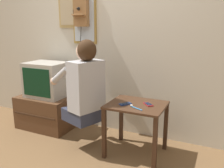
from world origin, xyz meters
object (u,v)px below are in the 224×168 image
television (47,80)px  toothbrush (135,108)px  framed_picture (72,9)px  cell_phone_spare (148,104)px  person (84,85)px  wall_phone_antique (82,11)px  wall_mirror (85,18)px  cell_phone_held (125,104)px

television → toothbrush: (1.36, -0.30, -0.10)m
framed_picture → toothbrush: size_ratio=3.27×
television → cell_phone_spare: 1.45m
television → framed_picture: (0.24, 0.29, 0.91)m
framed_picture → cell_phone_spare: bearing=-20.0°
person → wall_phone_antique: 1.03m
person → wall_mirror: bearing=50.0°
person → cell_phone_held: size_ratio=6.69×
cell_phone_held → framed_picture: bearing=-169.4°
cell_phone_spare → toothbrush: toothbrush is taller
television → wall_phone_antique: (0.42, 0.25, 0.88)m
wall_phone_antique → wall_mirror: size_ratio=1.23×
wall_mirror → cell_phone_held: bearing=-33.5°
wall_phone_antique → framed_picture: size_ratio=1.65×
wall_phone_antique → wall_mirror: bearing=72.8°
wall_mirror → person: bearing=-60.0°
framed_picture → wall_mirror: 0.23m
wall_mirror → toothbrush: 1.41m
framed_picture → wall_phone_antique: bearing=-13.7°
framed_picture → television: bearing=-129.3°
cell_phone_spare → toothbrush: size_ratio=0.89×
person → framed_picture: size_ratio=1.85×
television → toothbrush: bearing=-12.5°
person → toothbrush: (0.58, -0.00, -0.17)m
wall_mirror → cell_phone_spare: (1.01, -0.43, -0.89)m
person → cell_phone_held: person is taller
television → cell_phone_spare: (1.44, -0.14, -0.10)m
framed_picture → toothbrush: 1.62m
wall_phone_antique → cell_phone_spare: wall_phone_antique is taller
person → wall_mirror: wall_mirror is taller
cell_phone_spare → cell_phone_held: bearing=158.9°
wall_phone_antique → framed_picture: bearing=166.3°
toothbrush → wall_mirror: bearing=82.6°
cell_phone_held → cell_phone_spare: bearing=60.4°
television → cell_phone_held: 1.25m
framed_picture → wall_mirror: bearing=-0.9°
television → toothbrush: television is taller
television → cell_phone_spare: television is taller
television → framed_picture: framed_picture is taller
television → wall_phone_antique: size_ratio=0.65×
wall_phone_antique → cell_phone_held: wall_phone_antique is taller
person → wall_mirror: (-0.34, 0.59, 0.71)m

